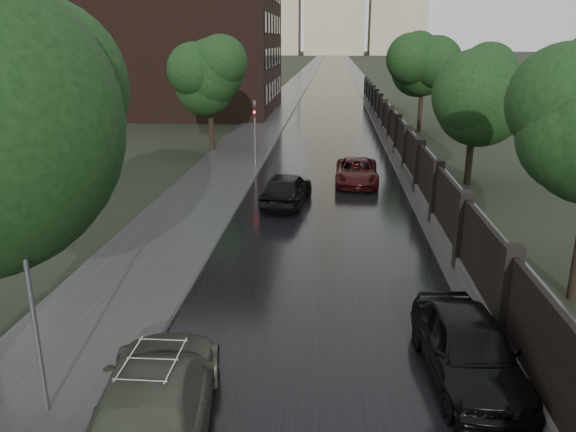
{
  "coord_description": "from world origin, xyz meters",
  "views": [
    {
      "loc": [
        0.25,
        -7.8,
        7.34
      ],
      "look_at": [
        -1.22,
        10.75,
        1.5
      ],
      "focal_mm": 35.0,
      "sensor_mm": 36.0,
      "label": 1
    }
  ],
  "objects_px": {
    "traffic_light": "(255,128)",
    "car_right_near": "(469,348)",
    "hatchback_left": "(287,189)",
    "tree_right_c": "(423,71)",
    "volga_sedan": "(156,397)",
    "car_right_far": "(357,172)",
    "lamp_post": "(31,297)",
    "tree_left_far": "(209,73)",
    "tree_right_b": "(476,90)"
  },
  "relations": [
    {
      "from": "traffic_light",
      "to": "car_right_near",
      "type": "xyz_separation_m",
      "value": [
        7.7,
        -21.47,
        -1.61
      ]
    },
    {
      "from": "traffic_light",
      "to": "hatchback_left",
      "type": "bearing_deg",
      "value": -72.04
    },
    {
      "from": "tree_right_c",
      "to": "volga_sedan",
      "type": "relative_size",
      "value": 1.29
    },
    {
      "from": "traffic_light",
      "to": "hatchback_left",
      "type": "height_order",
      "value": "traffic_light"
    },
    {
      "from": "tree_right_c",
      "to": "car_right_far",
      "type": "bearing_deg",
      "value": -107.72
    },
    {
      "from": "lamp_post",
      "to": "hatchback_left",
      "type": "xyz_separation_m",
      "value": [
        3.6,
        15.78,
        -1.9
      ]
    },
    {
      "from": "tree_left_far",
      "to": "lamp_post",
      "type": "distance_m",
      "value": 28.73
    },
    {
      "from": "volga_sedan",
      "to": "car_right_near",
      "type": "xyz_separation_m",
      "value": [
        6.42,
        2.32,
        -0.0
      ]
    },
    {
      "from": "tree_left_far",
      "to": "tree_right_b",
      "type": "relative_size",
      "value": 1.05
    },
    {
      "from": "volga_sedan",
      "to": "car_right_near",
      "type": "relative_size",
      "value": 1.18
    },
    {
      "from": "lamp_post",
      "to": "car_right_far",
      "type": "bearing_deg",
      "value": 70.74
    },
    {
      "from": "tree_left_far",
      "to": "traffic_light",
      "type": "height_order",
      "value": "tree_left_far"
    },
    {
      "from": "tree_right_b",
      "to": "lamp_post",
      "type": "bearing_deg",
      "value": -122.18
    },
    {
      "from": "traffic_light",
      "to": "car_right_far",
      "type": "xyz_separation_m",
      "value": [
        5.9,
        -3.46,
        -1.73
      ]
    },
    {
      "from": "car_right_far",
      "to": "traffic_light",
      "type": "bearing_deg",
      "value": 151.03
    },
    {
      "from": "hatchback_left",
      "to": "car_right_near",
      "type": "distance_m",
      "value": 14.71
    },
    {
      "from": "tree_right_b",
      "to": "lamp_post",
      "type": "height_order",
      "value": "tree_right_b"
    },
    {
      "from": "tree_right_b",
      "to": "hatchback_left",
      "type": "xyz_separation_m",
      "value": [
        -9.3,
        -4.72,
        -4.17
      ]
    },
    {
      "from": "lamp_post",
      "to": "car_right_far",
      "type": "xyz_separation_m",
      "value": [
        7.0,
        20.04,
        -2.01
      ]
    },
    {
      "from": "lamp_post",
      "to": "car_right_near",
      "type": "height_order",
      "value": "lamp_post"
    },
    {
      "from": "tree_right_b",
      "to": "car_right_near",
      "type": "height_order",
      "value": "tree_right_b"
    },
    {
      "from": "lamp_post",
      "to": "hatchback_left",
      "type": "height_order",
      "value": "lamp_post"
    },
    {
      "from": "hatchback_left",
      "to": "tree_right_b",
      "type": "bearing_deg",
      "value": -145.64
    },
    {
      "from": "tree_right_c",
      "to": "lamp_post",
      "type": "distance_m",
      "value": 40.67
    },
    {
      "from": "tree_left_far",
      "to": "traffic_light",
      "type": "distance_m",
      "value": 6.84
    },
    {
      "from": "traffic_light",
      "to": "car_right_far",
      "type": "bearing_deg",
      "value": -30.39
    },
    {
      "from": "volga_sedan",
      "to": "car_right_far",
      "type": "bearing_deg",
      "value": -110.51
    },
    {
      "from": "tree_right_b",
      "to": "tree_right_c",
      "type": "bearing_deg",
      "value": 90.0
    },
    {
      "from": "tree_right_b",
      "to": "car_right_near",
      "type": "distance_m",
      "value": 19.37
    },
    {
      "from": "traffic_light",
      "to": "car_right_far",
      "type": "height_order",
      "value": "traffic_light"
    },
    {
      "from": "lamp_post",
      "to": "volga_sedan",
      "type": "relative_size",
      "value": 0.94
    },
    {
      "from": "hatchback_left",
      "to": "volga_sedan",
      "type": "bearing_deg",
      "value": 93.13
    },
    {
      "from": "tree_right_c",
      "to": "car_right_near",
      "type": "distance_m",
      "value": 36.94
    },
    {
      "from": "tree_right_b",
      "to": "tree_right_c",
      "type": "relative_size",
      "value": 1.0
    },
    {
      "from": "tree_right_c",
      "to": "hatchback_left",
      "type": "height_order",
      "value": "tree_right_c"
    },
    {
      "from": "volga_sedan",
      "to": "tree_right_c",
      "type": "bearing_deg",
      "value": -112.88
    },
    {
      "from": "car_right_near",
      "to": "volga_sedan",
      "type": "bearing_deg",
      "value": -164.89
    },
    {
      "from": "tree_right_c",
      "to": "volga_sedan",
      "type": "distance_m",
      "value": 40.41
    },
    {
      "from": "lamp_post",
      "to": "hatchback_left",
      "type": "distance_m",
      "value": 16.3
    },
    {
      "from": "volga_sedan",
      "to": "hatchback_left",
      "type": "bearing_deg",
      "value": -102.04
    },
    {
      "from": "tree_right_b",
      "to": "traffic_light",
      "type": "distance_m",
      "value": 12.44
    },
    {
      "from": "volga_sedan",
      "to": "car_right_near",
      "type": "height_order",
      "value": "volga_sedan"
    },
    {
      "from": "tree_right_c",
      "to": "car_right_far",
      "type": "relative_size",
      "value": 1.47
    },
    {
      "from": "traffic_light",
      "to": "car_right_far",
      "type": "distance_m",
      "value": 7.06
    },
    {
      "from": "car_right_far",
      "to": "hatchback_left",
      "type": "bearing_deg",
      "value": -127.23
    },
    {
      "from": "traffic_light",
      "to": "car_right_near",
      "type": "bearing_deg",
      "value": -70.27
    },
    {
      "from": "lamp_post",
      "to": "car_right_far",
      "type": "relative_size",
      "value": 1.07
    },
    {
      "from": "tree_right_c",
      "to": "volga_sedan",
      "type": "height_order",
      "value": "tree_right_c"
    },
    {
      "from": "traffic_light",
      "to": "volga_sedan",
      "type": "bearing_deg",
      "value": -86.91
    },
    {
      "from": "hatchback_left",
      "to": "car_right_far",
      "type": "height_order",
      "value": "hatchback_left"
    }
  ]
}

